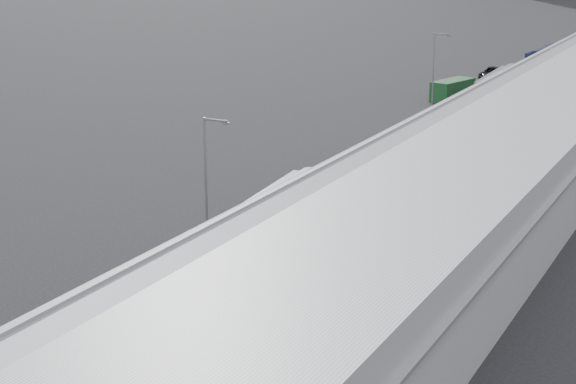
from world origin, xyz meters
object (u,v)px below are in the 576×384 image
Objects in this scene: bus_3 at (275,226)px; bus_6 at (477,112)px; bus_7 at (500,91)px; bus_4 at (355,179)px; bus_2 at (189,282)px; bus_5 at (425,142)px; shipping_container at (452,90)px; suv at (492,73)px; street_lamp_near at (208,167)px; bus_8 at (535,77)px; street_lamp_far at (435,65)px; bus_9 at (549,63)px.

bus_3 is 1.08× the size of bus_6.
bus_4 is at bearing -91.91° from bus_7.
bus_2 is at bearing -90.33° from bus_4.
bus_3 is at bearing 93.95° from bus_2.
shipping_container is (-6.96, 30.65, -0.39)m from bus_5.
bus_5 is (0.15, 39.76, 0.03)m from bus_2.
suv is at bearing 95.32° from bus_5.
bus_5 is 1.61× the size of street_lamp_near.
bus_8 is 1.89× the size of shipping_container.
street_lamp_far is at bearing 92.16° from bus_3.
bus_4 is 45.88m from shipping_container.
bus_2 is at bearing -91.59° from bus_7.
street_lamp_far is (-7.53, 8.47, 3.45)m from bus_6.
bus_2 is 1.06× the size of bus_8.
bus_2 is 96.08m from bus_9.
street_lamp_near is 76.33m from suv.
bus_3 is at bearing -93.50° from bus_5.
suv is at bearing 94.12° from bus_4.
shipping_container is (0.35, 6.07, -3.81)m from street_lamp_far.
bus_2 is 83.69m from bus_8.
bus_7 is (-0.45, 58.30, 0.02)m from bus_3.
bus_6 is 0.92× the size of bus_9.
suv is at bearing 104.22° from shipping_container.
shipping_container is at bearing 166.44° from bus_7.
bus_3 is 6.57m from street_lamp_near.
bus_8 is at bearing 84.45° from bus_3.
street_lamp_near reaches higher than bus_6.
bus_4 is 30.92m from bus_6.
bus_5 reaches higher than suv.
bus_2 reaches higher than suv.
bus_8 is at bearing 84.30° from bus_7.
street_lamp_far is (-6.46, -31.74, 3.32)m from bus_9.
bus_9 is (-0.00, 26.90, -0.01)m from bus_7.
bus_3 is at bearing -10.48° from street_lamp_near.
bus_4 is 63.48m from suv.
suv is (-0.74, 76.22, -3.96)m from street_lamp_near.
bus_7 is 2.32× the size of suv.
street_lamp_near reaches higher than suv.
bus_7 is 1.00× the size of bus_9.
bus_7 is at bearing -85.68° from bus_9.
bus_3 is (-0.24, 10.88, 0.11)m from bus_2.
bus_9 reaches higher than shipping_container.
bus_8 is 8.22m from suv.
street_lamp_far is at bearing 129.17° from bus_6.
bus_8 is 0.87× the size of bus_9.
street_lamp_far is at bearing 91.33° from street_lamp_near.
bus_5 reaches higher than bus_2.
street_lamp_far reaches higher than suv.
bus_7 is 1.71× the size of street_lamp_near.
shipping_container is at bearing 90.85° from street_lamp_near.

